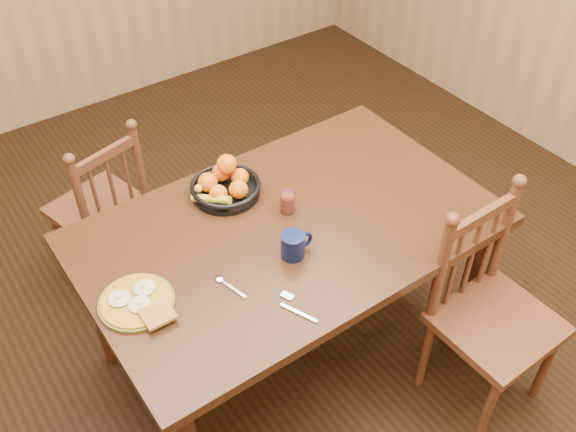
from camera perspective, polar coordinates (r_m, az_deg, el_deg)
room at (r=2.14m, az=0.00°, el=11.03°), size 4.52×5.02×2.72m
dining_table at (r=2.56m, az=0.00°, el=-2.25°), size 1.60×1.00×0.75m
chair_far at (r=3.19m, az=-16.20°, el=0.69°), size 0.48×0.47×0.88m
chair_near at (r=2.68m, az=17.52°, el=-8.32°), size 0.44×0.42×0.96m
breakfast_plate at (r=2.27m, az=-13.22°, el=-7.43°), size 0.26×0.29×0.04m
fork at (r=2.21m, az=0.61°, el=-8.10°), size 0.07×0.18×0.00m
spoon at (r=2.30m, az=-5.72°, el=-5.84°), size 0.05×0.16×0.01m
coffee_mug at (r=2.35m, az=0.52°, el=-2.58°), size 0.13×0.09×0.10m
juice_glass at (r=2.54m, az=-0.05°, el=1.21°), size 0.06×0.06×0.09m
fruit_bowl at (r=2.63m, az=-5.63°, el=2.77°), size 0.29×0.29×0.17m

